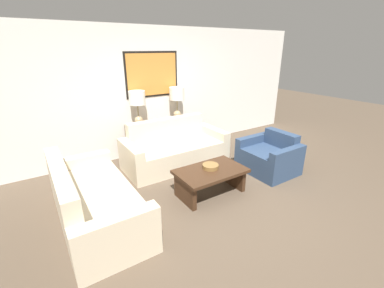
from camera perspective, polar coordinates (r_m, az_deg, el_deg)
The scene contains 10 objects.
ground_plane at distance 4.14m, azimuth 7.27°, elevation -12.18°, with size 20.00×20.00×0.00m, color brown.
back_wall at distance 5.69m, azimuth -8.87°, elevation 11.36°, with size 8.09×0.12×2.65m.
console_table at distance 5.68m, azimuth -7.17°, elevation 1.33°, with size 1.41×0.39×0.73m.
table_lamp_left at distance 5.28m, azimuth -12.06°, elevation 9.22°, with size 0.32×0.32×0.70m.
table_lamp_right at distance 5.66m, azimuth -3.37°, elevation 10.40°, with size 0.32×0.32×0.70m.
couch_by_back_wall at distance 5.15m, azimuth -3.86°, elevation -1.40°, with size 2.03×0.92×0.89m.
couch_by_side at distance 3.74m, azimuth -21.09°, elevation -12.02°, with size 0.92×2.03×0.89m.
coffee_table at distance 4.13m, azimuth 4.15°, elevation -7.18°, with size 1.09×0.68×0.42m.
decorative_bowl at distance 4.12m, azimuth 4.12°, elevation -4.97°, with size 0.26×0.26×0.06m.
armchair_near_back_wall at distance 5.09m, azimuth 16.78°, elevation -2.84°, with size 0.83×0.97×0.73m.
Camera 1 is at (-2.31, -2.60, 2.24)m, focal length 24.00 mm.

